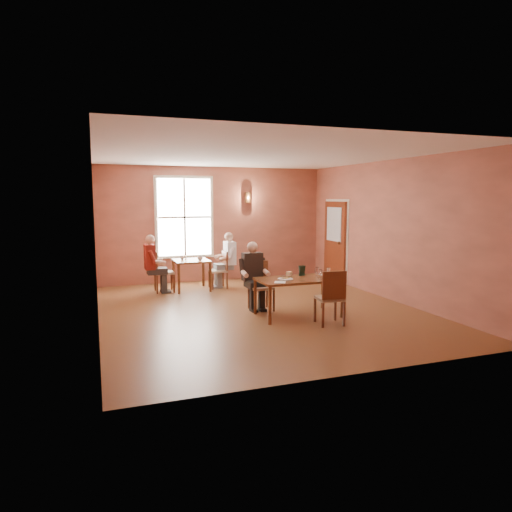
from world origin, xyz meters
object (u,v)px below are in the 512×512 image
object	(u,v)px
chair_empty	(330,297)
chair_diner_white	(218,270)
diner_white	(219,262)
diner_maroon	(163,264)
main_table	(298,297)
second_table	(192,275)
chair_diner_maroon	(164,272)
chair_diner_main	(261,286)
diner_main	(262,278)

from	to	relation	value
chair_empty	chair_diner_white	xyz separation A→B (m)	(-1.01, 3.77, -0.03)
diner_white	diner_maroon	world-z (taller)	diner_maroon
main_table	diner_maroon	distance (m)	3.71
second_table	diner_maroon	size ratio (longest dim) A/B	0.62
diner_maroon	chair_diner_maroon	bearing A→B (deg)	90.00
second_table	diner_white	xyz separation A→B (m)	(0.68, 0.00, 0.29)
second_table	diner_maroon	xyz separation A→B (m)	(-0.68, 0.00, 0.30)
main_table	chair_diner_main	size ratio (longest dim) A/B	1.58
second_table	diner_white	size ratio (longest dim) A/B	0.63
second_table	diner_maroon	bearing A→B (deg)	180.00
diner_maroon	diner_white	bearing A→B (deg)	90.00
main_table	diner_main	size ratio (longest dim) A/B	1.17
chair_diner_white	diner_white	size ratio (longest dim) A/B	0.69
main_table	chair_diner_maroon	size ratio (longest dim) A/B	1.57
main_table	chair_diner_maroon	world-z (taller)	chair_diner_maroon
main_table	diner_main	world-z (taller)	diner_main
chair_empty	second_table	world-z (taller)	chair_empty
chair_diner_main	main_table	bearing A→B (deg)	127.57
chair_empty	second_table	size ratio (longest dim) A/B	1.18
diner_main	chair_diner_white	size ratio (longest dim) A/B	1.43
diner_white	main_table	bearing A→B (deg)	-167.08
diner_maroon	chair_diner_white	bearing A→B (deg)	90.00
chair_empty	diner_white	bearing A→B (deg)	111.11
chair_empty	chair_diner_white	size ratio (longest dim) A/B	1.07
chair_diner_main	chair_diner_maroon	size ratio (longest dim) A/B	0.99
second_table	chair_diner_maroon	xyz separation A→B (m)	(-0.65, 0.00, 0.12)
chair_diner_white	diner_white	world-z (taller)	diner_white
main_table	chair_diner_main	xyz separation A→B (m)	(-0.50, 0.65, 0.12)
chair_diner_white	diner_white	distance (m)	0.20
diner_white	chair_diner_maroon	bearing A→B (deg)	90.00
main_table	chair_empty	world-z (taller)	chair_empty
chair_diner_main	diner_white	size ratio (longest dim) A/B	0.73
chair_empty	chair_diner_maroon	size ratio (longest dim) A/B	1.01
chair_diner_main	chair_diner_maroon	world-z (taller)	chair_diner_maroon
chair_diner_main	diner_maroon	distance (m)	2.89
diner_main	chair_diner_white	xyz separation A→B (m)	(-0.23, 2.45, -0.19)
chair_diner_main	diner_main	bearing A→B (deg)	90.00
diner_main	second_table	xyz separation A→B (m)	(-0.88, 2.45, -0.28)
chair_diner_white	chair_diner_maroon	world-z (taller)	chair_diner_maroon
chair_diner_white	diner_maroon	xyz separation A→B (m)	(-1.33, 0.00, 0.21)
diner_main	chair_diner_maroon	distance (m)	2.89
diner_white	chair_diner_maroon	size ratio (longest dim) A/B	1.36
chair_diner_main	diner_maroon	xyz separation A→B (m)	(-1.56, 2.42, 0.18)
second_table	diner_main	bearing A→B (deg)	-70.16
chair_empty	diner_white	world-z (taller)	diner_white
diner_main	diner_white	bearing A→B (deg)	-85.24
chair_diner_white	second_table	bearing A→B (deg)	90.00
main_table	chair_empty	bearing A→B (deg)	-68.43
main_table	chair_empty	xyz separation A→B (m)	(0.28, -0.70, 0.13)
main_table	chair_diner_maroon	bearing A→B (deg)	123.53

